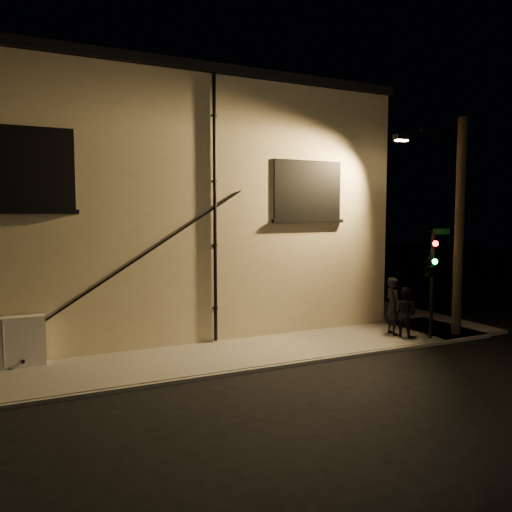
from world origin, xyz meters
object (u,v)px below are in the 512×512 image
pedestrian_b (405,312)px  streetlamp_pole (456,222)px  utility_cabinet (3,343)px  traffic_signal (430,265)px  pedestrian_a (393,306)px

pedestrian_b → streetlamp_pole: bearing=-114.2°
utility_cabinet → traffic_signal: (12.36, -2.47, 1.74)m
utility_cabinet → pedestrian_a: bearing=-6.7°
pedestrian_a → traffic_signal: traffic_signal is taller
utility_cabinet → pedestrian_a: size_ratio=1.06×
pedestrian_a → streetlamp_pole: streetlamp_pole is taller
utility_cabinet → streetlamp_pole: 14.25m
utility_cabinet → pedestrian_b: 12.08m
pedestrian_a → pedestrian_b: (0.14, -0.45, -0.14)m
streetlamp_pole → pedestrian_a: bearing=157.9°
traffic_signal → pedestrian_b: bearing=124.2°
pedestrian_a → pedestrian_b: bearing=-154.8°
pedestrian_a → streetlamp_pole: 3.50m
traffic_signal → utility_cabinet: bearing=168.7°
pedestrian_a → traffic_signal: 1.88m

